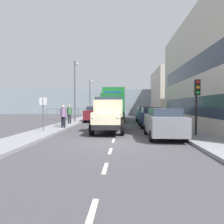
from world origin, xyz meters
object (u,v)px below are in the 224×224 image
Objects in this scene: pedestrian_with_bag at (63,114)px; street_sign at (43,108)px; car_red_oppositeside_2 at (104,111)px; lamp_post_promenade at (75,85)px; car_grey_kerbside_near at (163,122)px; car_silver_oppositeside_1 at (100,112)px; car_navy_kerbside_1 at (151,117)px; lamp_post_far at (90,94)px; car_maroon_oppositeside_0 at (94,114)px; pedestrian_in_dark_coat at (69,113)px; lorry_cargo_green at (114,103)px; traffic_light_near at (197,95)px; pedestrian_near_railing at (63,114)px; car_teal_kerbside_2 at (145,114)px; truck_vintage_cream at (109,115)px.

pedestrian_with_bag is 0.76× the size of street_sign.
lamp_post_promenade is (1.89, 12.84, 3.09)m from car_red_oppositeside_2.
car_silver_oppositeside_1 is (5.64, -16.40, -0.00)m from car_grey_kerbside_near.
car_red_oppositeside_2 is (5.64, -17.11, 0.00)m from car_navy_kerbside_1.
lamp_post_far is at bearing -90.17° from lamp_post_promenade.
lamp_post_promenade reaches higher than car_maroon_oppositeside_0.
street_sign is (2.09, 14.77, 0.79)m from car_silver_oppositeside_1.
car_navy_kerbside_1 is 2.43× the size of pedestrian_in_dark_coat.
car_navy_kerbside_1 is 12.15m from car_silver_oppositeside_1.
lorry_cargo_green is at bearing -63.26° from car_navy_kerbside_1.
lorry_cargo_green is 1.88× the size of car_grey_kerbside_near.
car_maroon_oppositeside_0 is 4.41m from pedestrian_in_dark_coat.
pedestrian_in_dark_coat is 12.57m from lamp_post_far.
traffic_light_near is 9.80m from street_sign.
lamp_post_promenade reaches higher than pedestrian_near_railing.
lorry_cargo_green is 3.65× the size of street_sign.
traffic_light_near is 0.50× the size of lamp_post_promenade.
car_silver_oppositeside_1 is 2.38× the size of pedestrian_near_railing.
lorry_cargo_green is 1.95× the size of car_maroon_oppositeside_0.
lorry_cargo_green is 1.99× the size of car_silver_oppositeside_1.
car_silver_oppositeside_1 is at bearing -71.03° from car_grey_kerbside_near.
car_navy_kerbside_1 is 0.76× the size of lamp_post_far.
lorry_cargo_green is 11.66m from street_sign.
car_teal_kerbside_2 is 0.94× the size of car_maroon_oppositeside_0.
car_maroon_oppositeside_0 is at bearing 102.61° from lamp_post_far.
truck_vintage_cream is at bearing 68.98° from car_teal_kerbside_2.
lamp_post_promenade is at bearing -88.83° from pedestrian_with_bag.
pedestrian_near_railing is 6.98m from lamp_post_promenade.
car_silver_oppositeside_1 is 2.42× the size of pedestrian_with_bag.
car_navy_kerbside_1 is at bearing -152.59° from street_sign.
car_grey_kerbside_near is 2.52× the size of pedestrian_near_railing.
pedestrian_with_bag is 0.26× the size of lamp_post_promenade.
car_grey_kerbside_near is at bearing 116.90° from car_maroon_oppositeside_0.
lorry_cargo_green is 8.18m from lamp_post_far.
car_teal_kerbside_2 is 0.61× the size of lamp_post_promenade.
traffic_light_near reaches higher than pedestrian_in_dark_coat.
lorry_cargo_green reaches higher than pedestrian_near_railing.
car_grey_kerbside_near is 5.64m from car_navy_kerbside_1.
lamp_post_far is (0.09, -12.34, 2.37)m from pedestrian_in_dark_coat.
car_grey_kerbside_near is (-3.32, 2.15, -0.28)m from truck_vintage_cream.
car_silver_oppositeside_1 is (2.31, -14.25, -0.28)m from truck_vintage_cream.
car_maroon_oppositeside_0 is (2.31, -8.97, -0.28)m from truck_vintage_cream.
car_teal_kerbside_2 is at bearing -142.52° from pedestrian_with_bag.
truck_vintage_cream is 1.30× the size of car_grey_kerbside_near.
pedestrian_near_railing is at bearing -21.37° from truck_vintage_cream.
lamp_post_promenade reaches higher than car_teal_kerbside_2.
lorry_cargo_green reaches higher than car_red_oppositeside_2.
traffic_light_near is at bearing 100.31° from car_teal_kerbside_2.
street_sign is at bearing 86.61° from pedestrian_in_dark_coat.
street_sign reaches higher than pedestrian_near_railing.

